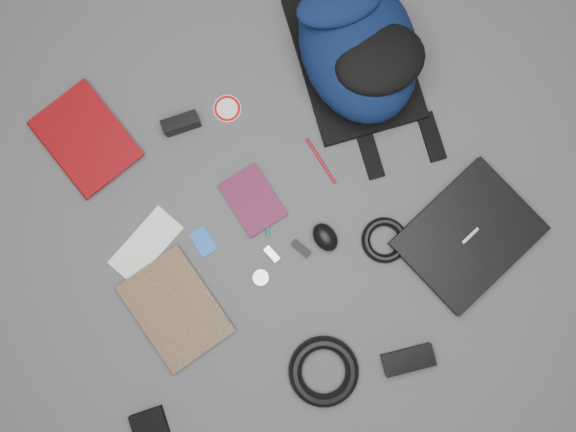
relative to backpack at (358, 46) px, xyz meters
name	(u,v)px	position (x,y,z in m)	size (l,w,h in m)	color
ground	(288,217)	(-0.36, -0.30, -0.10)	(4.00, 4.00, 0.00)	#4F4F51
backpack	(358,46)	(0.00, 0.00, 0.00)	(0.32, 0.46, 0.19)	black
laptop	(468,236)	(0.04, -0.57, -0.08)	(0.34, 0.26, 0.03)	black
textbook_red	(57,162)	(-0.84, 0.11, -0.08)	(0.20, 0.27, 0.03)	maroon
comic_book	(144,331)	(-0.84, -0.40, -0.09)	(0.20, 0.27, 0.02)	#C6860E
envelope	(146,245)	(-0.73, -0.19, -0.09)	(0.20, 0.09, 0.00)	white
dvd_case	(253,200)	(-0.42, -0.22, -0.09)	(0.12, 0.17, 0.01)	#480D28
compact_camera	(181,124)	(-0.50, 0.05, -0.07)	(0.10, 0.04, 0.05)	black
sticker_disc	(227,109)	(-0.37, 0.04, -0.10)	(0.08, 0.08, 0.00)	white
pen_teal	(266,208)	(-0.40, -0.25, -0.09)	(0.01, 0.01, 0.15)	#0B6A60
pen_red	(321,161)	(-0.21, -0.21, -0.09)	(0.01, 0.01, 0.14)	maroon
id_badge	(203,242)	(-0.59, -0.26, -0.09)	(0.05, 0.07, 0.00)	blue
usb_black	(301,248)	(-0.37, -0.39, -0.09)	(0.02, 0.06, 0.01)	black
usb_silver	(272,254)	(-0.44, -0.37, -0.09)	(0.02, 0.05, 0.01)	silver
mouse	(325,237)	(-0.30, -0.40, -0.08)	(0.06, 0.08, 0.04)	black
headphone_left	(202,297)	(-0.66, -0.39, -0.09)	(0.05, 0.05, 0.01)	silver
headphone_right	(261,277)	(-0.50, -0.41, -0.09)	(0.04, 0.04, 0.01)	#B4B5B7
cable_coil	(384,240)	(-0.16, -0.48, -0.08)	(0.12, 0.12, 0.02)	black
power_brick	(408,360)	(-0.25, -0.78, -0.08)	(0.13, 0.06, 0.03)	black
power_cord_coil	(324,371)	(-0.46, -0.70, -0.08)	(0.18, 0.18, 0.04)	black
pouch	(150,427)	(-0.93, -0.62, -0.09)	(0.09, 0.09, 0.02)	black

